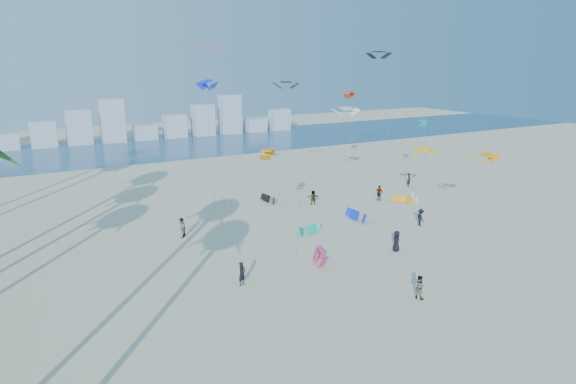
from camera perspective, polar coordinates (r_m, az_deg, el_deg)
ground at (r=30.20m, az=10.63°, el=-15.80°), size 220.00×220.00×0.00m
ocean at (r=94.38m, az=-18.90°, el=4.55°), size 220.00×220.00×0.00m
kitesurfer_near at (r=35.48m, az=-5.28°, el=-9.26°), size 0.74×0.66×1.69m
kitesurfer_mid at (r=34.56m, az=14.75°, el=-10.46°), size 0.86×0.96×1.61m
kitesurfers_far at (r=50.24m, az=6.25°, el=-2.06°), size 31.79×17.07×1.78m
grounded_kites at (r=49.54m, az=6.68°, el=-2.79°), size 21.92×20.28×1.00m
flying_kites at (r=54.77m, az=4.57°, el=11.44°), size 29.98×30.16×17.67m
distant_skyline at (r=103.51m, az=-20.80°, el=6.94°), size 85.00×3.00×8.40m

